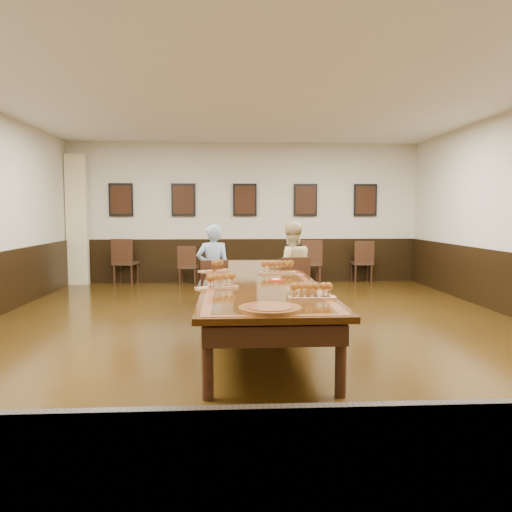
{
  "coord_description": "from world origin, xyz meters",
  "views": [
    {
      "loc": [
        -0.41,
        -6.53,
        1.62
      ],
      "look_at": [
        0.0,
        0.5,
        1.0
      ],
      "focal_mm": 35.0,
      "sensor_mm": 36.0,
      "label": 1
    }
  ],
  "objects": [
    {
      "name": "floor",
      "position": [
        0.0,
        0.0,
        -0.01
      ],
      "size": [
        8.0,
        10.0,
        0.02
      ],
      "primitive_type": "cube",
      "color": "black",
      "rests_on": "ground"
    },
    {
      "name": "ceiling",
      "position": [
        0.0,
        0.0,
        3.21
      ],
      "size": [
        8.0,
        10.0,
        0.02
      ],
      "primitive_type": "cube",
      "color": "white",
      "rests_on": "floor"
    },
    {
      "name": "wall_back",
      "position": [
        0.0,
        5.01,
        1.6
      ],
      "size": [
        8.0,
        0.02,
        3.2
      ],
      "primitive_type": "cube",
      "color": "beige",
      "rests_on": "floor"
    },
    {
      "name": "wall_front",
      "position": [
        0.0,
        -5.01,
        1.6
      ],
      "size": [
        8.0,
        0.02,
        3.2
      ],
      "primitive_type": "cube",
      "color": "beige",
      "rests_on": "floor"
    },
    {
      "name": "chair_man",
      "position": [
        -0.62,
        1.18,
        0.45
      ],
      "size": [
        0.46,
        0.49,
        0.9
      ],
      "primitive_type": null,
      "rotation": [
        0.0,
        0.0,
        3.23
      ],
      "color": "#312015",
      "rests_on": "floor"
    },
    {
      "name": "chair_woman",
      "position": [
        0.6,
        1.07,
        0.47
      ],
      "size": [
        0.5,
        0.54,
        0.94
      ],
      "primitive_type": null,
      "rotation": [
        0.0,
        0.0,
        3.27
      ],
      "color": "#312015",
      "rests_on": "floor"
    },
    {
      "name": "spare_chair_a",
      "position": [
        -2.69,
        4.75,
        0.52
      ],
      "size": [
        0.56,
        0.6,
        1.03
      ],
      "primitive_type": null,
      "rotation": [
        0.0,
        0.0,
        2.99
      ],
      "color": "#312015",
      "rests_on": "floor"
    },
    {
      "name": "spare_chair_b",
      "position": [
        -1.28,
        4.55,
        0.44
      ],
      "size": [
        0.45,
        0.48,
        0.88
      ],
      "primitive_type": null,
      "rotation": [
        0.0,
        0.0,
        3.07
      ],
      "color": "#312015",
      "rests_on": "floor"
    },
    {
      "name": "spare_chair_c",
      "position": [
        1.44,
        4.49,
        0.5
      ],
      "size": [
        0.47,
        0.52,
        1.01
      ],
      "primitive_type": null,
      "rotation": [
        0.0,
        0.0,
        3.15
      ],
      "color": "#312015",
      "rests_on": "floor"
    },
    {
      "name": "spare_chair_d",
      "position": [
        2.68,
        4.74,
        0.48
      ],
      "size": [
        0.45,
        0.49,
        0.96
      ],
      "primitive_type": null,
      "rotation": [
        0.0,
        0.0,
        3.14
      ],
      "color": "#312015",
      "rests_on": "floor"
    },
    {
      "name": "person_man",
      "position": [
        -0.63,
        1.28,
        0.72
      ],
      "size": [
        0.55,
        0.39,
        1.43
      ],
      "primitive_type": "imported",
      "rotation": [
        0.0,
        0.0,
        3.23
      ],
      "color": "#4776B1",
      "rests_on": "floor"
    },
    {
      "name": "person_woman",
      "position": [
        0.59,
        1.17,
        0.74
      ],
      "size": [
        0.8,
        0.66,
        1.48
      ],
      "primitive_type": "imported",
      "rotation": [
        0.0,
        0.0,
        3.27
      ],
      "color": "beige",
      "rests_on": "floor"
    },
    {
      "name": "pink_phone",
      "position": [
        0.6,
        0.32,
        0.76
      ],
      "size": [
        0.12,
        0.14,
        0.01
      ],
      "primitive_type": "cube",
      "rotation": [
        0.0,
        0.0,
        0.57
      ],
      "color": "#EA4E7D",
      "rests_on": "conference_table"
    },
    {
      "name": "curtain",
      "position": [
        -3.75,
        4.82,
        1.45
      ],
      "size": [
        0.45,
        0.18,
        2.9
      ],
      "primitive_type": "cube",
      "color": "beige",
      "rests_on": "floor"
    },
    {
      "name": "wainscoting",
      "position": [
        0.0,
        0.0,
        0.5
      ],
      "size": [
        8.0,
        10.0,
        1.0
      ],
      "color": "black",
      "rests_on": "floor"
    },
    {
      "name": "conference_table",
      "position": [
        0.0,
        0.0,
        0.61
      ],
      "size": [
        1.4,
        5.0,
        0.76
      ],
      "color": "black",
      "rests_on": "floor"
    },
    {
      "name": "posters",
      "position": [
        0.0,
        4.94,
        1.9
      ],
      "size": [
        6.14,
        0.04,
        0.74
      ],
      "color": "black",
      "rests_on": "wall_back"
    },
    {
      "name": "flight_a",
      "position": [
        -0.58,
        0.71,
        0.83
      ],
      "size": [
        0.47,
        0.36,
        0.17
      ],
      "color": "#986540",
      "rests_on": "conference_table"
    },
    {
      "name": "flight_b",
      "position": [
        0.3,
        0.45,
        0.84
      ],
      "size": [
        0.53,
        0.27,
        0.19
      ],
      "color": "#986540",
      "rests_on": "conference_table"
    },
    {
      "name": "flight_c",
      "position": [
        -0.51,
        -0.92,
        0.83
      ],
      "size": [
        0.5,
        0.32,
        0.18
      ],
      "color": "#986540",
      "rests_on": "conference_table"
    },
    {
      "name": "flight_d",
      "position": [
        0.44,
        -1.65,
        0.83
      ],
      "size": [
        0.47,
        0.16,
        0.18
      ],
      "color": "#986540",
      "rests_on": "conference_table"
    },
    {
      "name": "red_plate_grp",
      "position": [
        0.21,
        -0.27,
        0.76
      ],
      "size": [
        0.19,
        0.19,
        0.03
      ],
      "color": "red",
      "rests_on": "conference_table"
    },
    {
      "name": "carved_platter",
      "position": [
        -0.03,
        -2.2,
        0.77
      ],
      "size": [
        0.58,
        0.58,
        0.04
      ],
      "color": "#572E11",
      "rests_on": "conference_table"
    }
  ]
}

